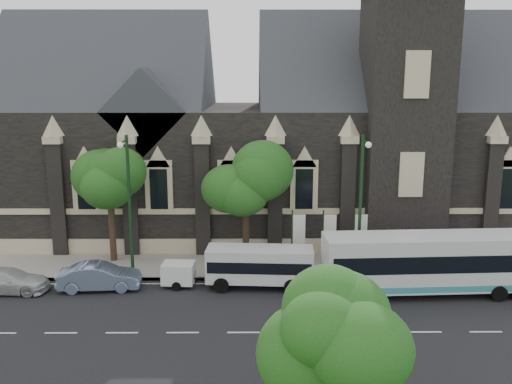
{
  "coord_description": "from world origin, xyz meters",
  "views": [
    {
      "loc": [
        3.48,
        -24.79,
        12.34
      ],
      "look_at": [
        3.65,
        6.0,
        5.82
      ],
      "focal_mm": 38.16,
      "sensor_mm": 36.0,
      "label": 1
    }
  ],
  "objects_px": {
    "street_lamp_mid": "(129,200)",
    "banner_flag_right": "(358,234)",
    "banner_flag_center": "(327,234)",
    "shuttle_bus": "(260,265)",
    "tree_walk_right": "(249,177)",
    "tree_park_east": "(341,333)",
    "tree_walk_left": "(113,179)",
    "tour_coach": "(429,262)",
    "street_lamp_near": "(361,200)",
    "box_trailer": "(179,273)",
    "banner_flag_left": "(296,234)",
    "sedan": "(99,277)",
    "car_far_white": "(7,280)"
  },
  "relations": [
    {
      "from": "street_lamp_mid",
      "to": "banner_flag_right",
      "type": "relative_size",
      "value": 2.25
    },
    {
      "from": "banner_flag_center",
      "to": "shuttle_bus",
      "type": "bearing_deg",
      "value": -145.08
    },
    {
      "from": "banner_flag_center",
      "to": "tree_walk_right",
      "type": "bearing_deg",
      "value": 161.36
    },
    {
      "from": "tree_park_east",
      "to": "tree_walk_left",
      "type": "xyz_separation_m",
      "value": [
        -11.97,
        20.03,
        1.12
      ]
    },
    {
      "from": "tour_coach",
      "to": "shuttle_bus",
      "type": "height_order",
      "value": "tour_coach"
    },
    {
      "from": "street_lamp_near",
      "to": "banner_flag_center",
      "type": "xyz_separation_m",
      "value": [
        -1.71,
        1.91,
        -2.73
      ]
    },
    {
      "from": "banner_flag_right",
      "to": "box_trailer",
      "type": "height_order",
      "value": "banner_flag_right"
    },
    {
      "from": "banner_flag_left",
      "to": "banner_flag_right",
      "type": "xyz_separation_m",
      "value": [
        4.0,
        0.0,
        0.0
      ]
    },
    {
      "from": "sedan",
      "to": "banner_flag_right",
      "type": "bearing_deg",
      "value": -82.6
    },
    {
      "from": "tree_park_east",
      "to": "car_far_white",
      "type": "bearing_deg",
      "value": 139.44
    },
    {
      "from": "tree_park_east",
      "to": "street_lamp_near",
      "type": "xyz_separation_m",
      "value": [
        3.82,
        16.42,
        0.49
      ]
    },
    {
      "from": "banner_flag_left",
      "to": "sedan",
      "type": "bearing_deg",
      "value": -164.23
    },
    {
      "from": "tour_coach",
      "to": "banner_flag_center",
      "type": "bearing_deg",
      "value": 139.09
    },
    {
      "from": "banner_flag_center",
      "to": "box_trailer",
      "type": "relative_size",
      "value": 1.44
    },
    {
      "from": "street_lamp_mid",
      "to": "banner_flag_left",
      "type": "relative_size",
      "value": 2.25
    },
    {
      "from": "street_lamp_mid",
      "to": "tour_coach",
      "type": "xyz_separation_m",
      "value": [
        17.61,
        -2.24,
        -3.19
      ]
    },
    {
      "from": "tree_walk_right",
      "to": "street_lamp_near",
      "type": "bearing_deg",
      "value": -28.06
    },
    {
      "from": "banner_flag_right",
      "to": "sedan",
      "type": "bearing_deg",
      "value": -168.06
    },
    {
      "from": "tree_park_east",
      "to": "banner_flag_left",
      "type": "relative_size",
      "value": 1.57
    },
    {
      "from": "banner_flag_left",
      "to": "shuttle_bus",
      "type": "bearing_deg",
      "value": -127.89
    },
    {
      "from": "street_lamp_near",
      "to": "tree_walk_left",
      "type": "bearing_deg",
      "value": 167.13
    },
    {
      "from": "box_trailer",
      "to": "street_lamp_near",
      "type": "bearing_deg",
      "value": 8.82
    },
    {
      "from": "tour_coach",
      "to": "tree_walk_right",
      "type": "bearing_deg",
      "value": 147.62
    },
    {
      "from": "street_lamp_near",
      "to": "banner_flag_center",
      "type": "relative_size",
      "value": 2.25
    },
    {
      "from": "tree_walk_right",
      "to": "sedan",
      "type": "distance_m",
      "value": 11.35
    },
    {
      "from": "tree_park_east",
      "to": "box_trailer",
      "type": "height_order",
      "value": "tree_park_east"
    },
    {
      "from": "street_lamp_near",
      "to": "sedan",
      "type": "distance_m",
      "value": 16.26
    },
    {
      "from": "box_trailer",
      "to": "car_far_white",
      "type": "relative_size",
      "value": 0.58
    },
    {
      "from": "banner_flag_left",
      "to": "tree_park_east",
      "type": "bearing_deg",
      "value": -90.35
    },
    {
      "from": "tree_walk_right",
      "to": "banner_flag_left",
      "type": "relative_size",
      "value": 1.95
    },
    {
      "from": "tree_walk_right",
      "to": "street_lamp_near",
      "type": "distance_m",
      "value": 7.72
    },
    {
      "from": "tree_walk_left",
      "to": "banner_flag_left",
      "type": "xyz_separation_m",
      "value": [
        12.08,
        -1.7,
        -3.35
      ]
    },
    {
      "from": "tree_park_east",
      "to": "sedan",
      "type": "xyz_separation_m",
      "value": [
        -11.78,
        14.96,
        -3.83
      ]
    },
    {
      "from": "box_trailer",
      "to": "banner_flag_right",
      "type": "bearing_deg",
      "value": 18.08
    },
    {
      "from": "banner_flag_right",
      "to": "tree_walk_right",
      "type": "bearing_deg",
      "value": 166.4
    },
    {
      "from": "banner_flag_right",
      "to": "car_far_white",
      "type": "bearing_deg",
      "value": -170.1
    },
    {
      "from": "car_far_white",
      "to": "box_trailer",
      "type": "bearing_deg",
      "value": -83.72
    },
    {
      "from": "street_lamp_mid",
      "to": "sedan",
      "type": "bearing_deg",
      "value": -137.91
    },
    {
      "from": "banner_flag_center",
      "to": "tour_coach",
      "type": "distance_m",
      "value": 6.76
    },
    {
      "from": "tour_coach",
      "to": "sedan",
      "type": "height_order",
      "value": "tour_coach"
    },
    {
      "from": "street_lamp_mid",
      "to": "car_far_white",
      "type": "relative_size",
      "value": 1.87
    },
    {
      "from": "box_trailer",
      "to": "tour_coach",
      "type": "bearing_deg",
      "value": -1.2
    },
    {
      "from": "banner_flag_center",
      "to": "tour_coach",
      "type": "xyz_separation_m",
      "value": [
        5.32,
        -4.15,
        -0.46
      ]
    },
    {
      "from": "box_trailer",
      "to": "shuttle_bus",
      "type": "bearing_deg",
      "value": 1.66
    },
    {
      "from": "street_lamp_near",
      "to": "banner_flag_right",
      "type": "distance_m",
      "value": 3.34
    },
    {
      "from": "shuttle_bus",
      "to": "sedan",
      "type": "xyz_separation_m",
      "value": [
        -9.52,
        -0.3,
        -0.63
      ]
    },
    {
      "from": "street_lamp_near",
      "to": "car_far_white",
      "type": "distance_m",
      "value": 21.45
    },
    {
      "from": "tree_walk_right",
      "to": "street_lamp_near",
      "type": "xyz_separation_m",
      "value": [
        6.79,
        -3.62,
        -0.71
      ]
    },
    {
      "from": "banner_flag_left",
      "to": "shuttle_bus",
      "type": "relative_size",
      "value": 0.62
    },
    {
      "from": "sedan",
      "to": "shuttle_bus",
      "type": "bearing_deg",
      "value": -92.7
    }
  ]
}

